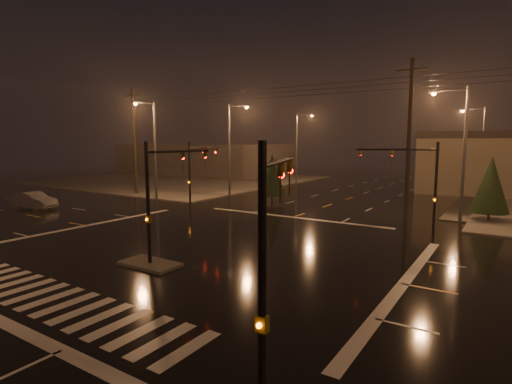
% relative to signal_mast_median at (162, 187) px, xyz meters
% --- Properties ---
extents(ground, '(140.00, 140.00, 0.00)m').
position_rel_signal_mast_median_xyz_m(ground, '(-0.00, 3.07, -3.75)').
color(ground, black).
rests_on(ground, ground).
extents(sidewalk_nw, '(36.00, 36.00, 0.12)m').
position_rel_signal_mast_median_xyz_m(sidewalk_nw, '(-30.00, 33.07, -3.69)').
color(sidewalk_nw, '#4A4742').
rests_on(sidewalk_nw, ground).
extents(median_island, '(3.00, 1.60, 0.15)m').
position_rel_signal_mast_median_xyz_m(median_island, '(-0.00, -0.93, -3.68)').
color(median_island, '#4A4742').
rests_on(median_island, ground).
extents(crosswalk, '(15.00, 2.60, 0.01)m').
position_rel_signal_mast_median_xyz_m(crosswalk, '(-0.00, -5.93, -3.75)').
color(crosswalk, beige).
rests_on(crosswalk, ground).
extents(stop_bar_far, '(16.00, 0.50, 0.01)m').
position_rel_signal_mast_median_xyz_m(stop_bar_far, '(-0.00, 14.07, -3.75)').
color(stop_bar_far, beige).
rests_on(stop_bar_far, ground).
extents(commercial_block, '(30.00, 18.00, 5.60)m').
position_rel_signal_mast_median_xyz_m(commercial_block, '(-35.00, 45.07, -0.95)').
color(commercial_block, '#393532').
rests_on(commercial_block, ground).
extents(signal_mast_median, '(0.25, 4.59, 6.00)m').
position_rel_signal_mast_median_xyz_m(signal_mast_median, '(0.00, 0.00, 0.00)').
color(signal_mast_median, black).
rests_on(signal_mast_median, ground).
extents(signal_mast_ne, '(4.84, 1.86, 6.00)m').
position_rel_signal_mast_median_xyz_m(signal_mast_ne, '(9.50, 13.21, 0.04)').
color(signal_mast_ne, black).
rests_on(signal_mast_ne, ground).
extents(signal_mast_nw, '(4.84, 1.86, 6.00)m').
position_rel_signal_mast_median_xyz_m(signal_mast_nw, '(-9.50, 13.21, 0.04)').
color(signal_mast_nw, black).
rests_on(signal_mast_nw, ground).
extents(signal_mast_se, '(1.55, 3.87, 6.00)m').
position_rel_signal_mast_median_xyz_m(signal_mast_se, '(10.23, -6.68, -0.04)').
color(signal_mast_se, black).
rests_on(signal_mast_se, ground).
extents(streetlight_1, '(2.77, 0.32, 10.00)m').
position_rel_signal_mast_median_xyz_m(streetlight_1, '(-11.18, 21.07, 2.05)').
color(streetlight_1, '#38383A').
rests_on(streetlight_1, ground).
extents(streetlight_2, '(2.77, 0.32, 10.00)m').
position_rel_signal_mast_median_xyz_m(streetlight_2, '(-11.18, 37.07, 2.05)').
color(streetlight_2, '#38383A').
rests_on(streetlight_2, ground).
extents(streetlight_3, '(2.77, 0.32, 10.00)m').
position_rel_signal_mast_median_xyz_m(streetlight_3, '(11.18, 19.07, 2.05)').
color(streetlight_3, '#38383A').
rests_on(streetlight_3, ground).
extents(streetlight_4, '(2.77, 0.32, 10.00)m').
position_rel_signal_mast_median_xyz_m(streetlight_4, '(11.18, 39.07, 2.05)').
color(streetlight_4, '#38383A').
rests_on(streetlight_4, ground).
extents(streetlight_5, '(0.32, 2.77, 10.00)m').
position_rel_signal_mast_median_xyz_m(streetlight_5, '(-16.00, 14.26, 2.05)').
color(streetlight_5, '#38383A').
rests_on(streetlight_5, ground).
extents(utility_pole_0, '(2.20, 0.32, 12.00)m').
position_rel_signal_mast_median_xyz_m(utility_pole_0, '(-22.00, 17.07, 2.38)').
color(utility_pole_0, black).
rests_on(utility_pole_0, ground).
extents(utility_pole_1, '(2.20, 0.32, 12.00)m').
position_rel_signal_mast_median_xyz_m(utility_pole_1, '(8.00, 17.07, 2.38)').
color(utility_pole_1, black).
rests_on(utility_pole_1, ground).
extents(conifer_0, '(2.71, 2.71, 4.93)m').
position_rel_signal_mast_median_xyz_m(conifer_0, '(13.27, 20.55, -0.94)').
color(conifer_0, black).
rests_on(conifer_0, ground).
extents(conifer_3, '(2.66, 2.66, 4.85)m').
position_rel_signal_mast_median_xyz_m(conifer_3, '(-5.59, 20.23, -0.98)').
color(conifer_3, black).
rests_on(conifer_3, ground).
extents(car_crossing, '(4.84, 2.30, 1.53)m').
position_rel_signal_mast_median_xyz_m(car_crossing, '(-21.70, 5.07, -2.99)').
color(car_crossing, '#5C5D64').
rests_on(car_crossing, ground).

